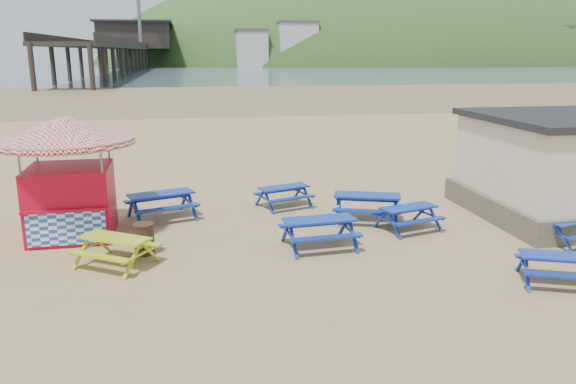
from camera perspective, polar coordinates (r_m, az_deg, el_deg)
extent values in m
plane|color=tan|center=(15.16, -2.01, -5.16)|extent=(400.00, 400.00, 0.00)
plane|color=olive|center=(69.39, -8.54, 9.78)|extent=(400.00, 400.00, 0.00)
plane|color=#495C69|center=(184.26, -9.68, 12.31)|extent=(400.00, 400.00, 0.00)
cube|color=navy|center=(17.51, -12.78, -0.17)|extent=(2.09, 1.35, 0.05)
cube|color=navy|center=(18.19, -13.31, -0.66)|extent=(1.93, 0.89, 0.05)
cube|color=navy|center=(16.98, -12.09, -1.63)|extent=(1.93, 0.89, 0.05)
cube|color=navy|center=(17.02, 8.05, -0.35)|extent=(2.11, 1.36, 0.05)
cube|color=navy|center=(17.73, 8.05, -0.78)|extent=(1.95, 0.89, 0.05)
cube|color=navy|center=(16.46, 7.98, -1.94)|extent=(1.95, 0.89, 0.05)
cube|color=navy|center=(16.39, 12.15, -1.54)|extent=(1.77, 1.08, 0.05)
cube|color=navy|center=(16.88, 10.95, -1.94)|extent=(1.65, 0.68, 0.05)
cube|color=navy|center=(16.05, 13.32, -2.89)|extent=(1.65, 0.68, 0.05)
cube|color=navy|center=(14.60, 3.21, -2.81)|extent=(1.92, 0.88, 0.05)
cube|color=navy|center=(15.25, 2.47, -3.20)|extent=(1.88, 0.42, 0.05)
cube|color=navy|center=(14.13, 3.99, -4.64)|extent=(1.88, 0.42, 0.05)
cube|color=navy|center=(13.70, 25.85, -5.86)|extent=(1.72, 1.17, 0.04)
cube|color=navy|center=(14.27, 25.23, -6.09)|extent=(1.58, 0.79, 0.04)
cube|color=navy|center=(13.30, 26.29, -7.64)|extent=(1.58, 0.79, 0.04)
cube|color=navy|center=(16.72, 26.94, -2.56)|extent=(1.70, 1.07, 0.04)
cube|color=navy|center=(17.08, 25.42, -2.93)|extent=(1.58, 0.69, 0.04)
cube|color=#B0B010|center=(13.98, -17.18, -4.49)|extent=(1.79, 1.49, 0.05)
cube|color=#B0B010|center=(14.48, -15.66, -4.85)|extent=(1.56, 1.13, 0.05)
cube|color=#B0B010|center=(13.67, -18.63, -6.21)|extent=(1.56, 1.13, 0.05)
cube|color=#B20620|center=(16.56, -21.12, -0.91)|extent=(2.23, 2.23, 1.96)
cube|color=#B20620|center=(15.47, -21.76, -1.79)|extent=(2.16, 0.17, 0.08)
cube|color=#194CB2|center=(15.63, -21.58, -3.49)|extent=(1.96, 0.10, 0.88)
cone|color=silver|center=(16.19, -21.74, 5.99)|extent=(3.85, 3.85, 0.69)
cylinder|color=silver|center=(16.24, -21.64, 4.79)|extent=(3.75, 3.75, 0.18)
cylinder|color=#3E2319|center=(14.68, -14.41, -4.68)|extent=(0.51, 0.51, 0.77)
cylinder|color=#3E2319|center=(14.56, -14.50, -3.21)|extent=(0.54, 0.54, 0.04)
cube|color=black|center=(189.86, -15.38, 13.87)|extent=(9.00, 220.00, 0.60)
cube|color=black|center=(200.88, -15.18, 15.01)|extent=(22.00, 30.00, 8.00)
cube|color=black|center=(201.04, -15.26, 16.24)|extent=(24.00, 32.00, 0.60)
ellipsoid|color=#2D4C1E|center=(261.36, 10.73, 10.53)|extent=(264.00, 144.00, 108.00)
cube|color=navy|center=(18.40, -0.43, 0.49)|extent=(1.77, 1.14, 0.05)
cube|color=navy|center=(18.94, -1.22, 0.08)|extent=(1.64, 0.75, 0.05)
cube|color=navy|center=(18.00, 0.42, -0.67)|extent=(1.64, 0.75, 0.05)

